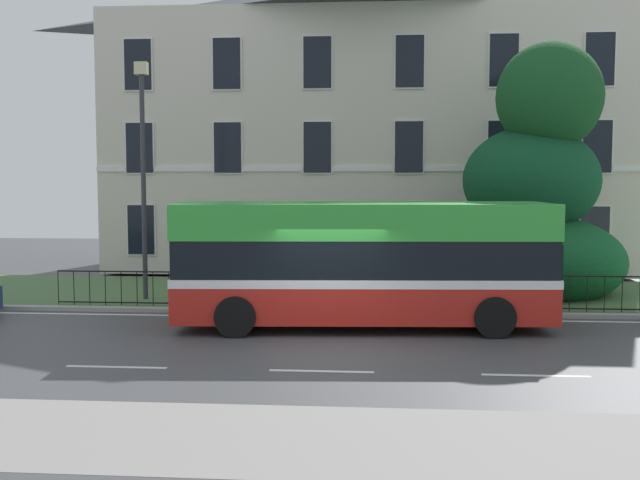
% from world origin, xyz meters
% --- Properties ---
extents(ground_plane, '(60.00, 56.00, 0.18)m').
position_xyz_m(ground_plane, '(0.00, 1.26, -0.01)').
color(ground_plane, '#444549').
extents(georgian_townhouse, '(19.87, 8.60, 11.63)m').
position_xyz_m(georgian_townhouse, '(0.48, 15.33, 5.97)').
color(georgian_townhouse, beige).
rests_on(georgian_townhouse, ground_plane).
extents(iron_verge_railing, '(16.73, 0.04, 0.97)m').
position_xyz_m(iron_verge_railing, '(0.48, 4.40, 0.62)').
color(iron_verge_railing, black).
rests_on(iron_verge_railing, ground_plane).
extents(evergreen_tree, '(5.13, 5.13, 8.09)m').
position_xyz_m(evergreen_tree, '(5.98, 7.85, 2.95)').
color(evergreen_tree, '#423328').
rests_on(evergreen_tree, ground_plane).
extents(single_decker_bus, '(9.21, 3.19, 3.06)m').
position_xyz_m(single_decker_bus, '(0.69, 2.50, 1.61)').
color(single_decker_bus, '#B52119').
rests_on(single_decker_bus, ground_plane).
extents(street_lamp_post, '(0.36, 0.24, 6.85)m').
position_xyz_m(street_lamp_post, '(-5.75, 5.57, 4.04)').
color(street_lamp_post, '#333338').
rests_on(street_lamp_post, ground_plane).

